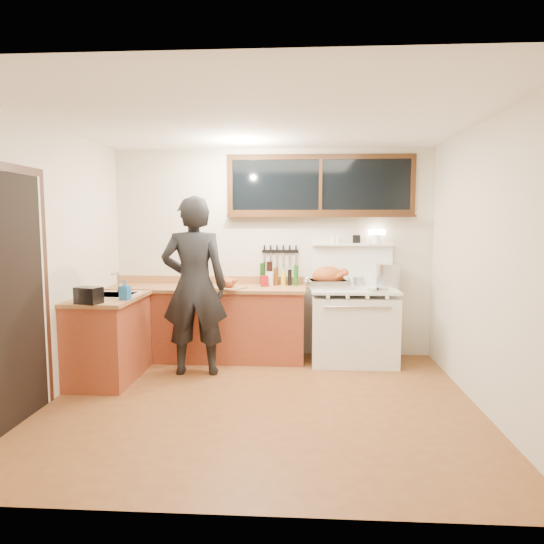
# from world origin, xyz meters

# --- Properties ---
(ground_plane) EXTENTS (4.00, 3.50, 0.02)m
(ground_plane) POSITION_xyz_m (0.00, 0.00, -0.01)
(ground_plane) COLOR brown
(room_shell) EXTENTS (4.10, 3.60, 2.65)m
(room_shell) POSITION_xyz_m (0.00, 0.00, 1.65)
(room_shell) COLOR beige
(room_shell) RESTS_ON ground
(counter_back) EXTENTS (2.44, 0.64, 1.00)m
(counter_back) POSITION_xyz_m (-0.80, 1.45, 0.45)
(counter_back) COLOR maroon
(counter_back) RESTS_ON ground
(counter_left) EXTENTS (0.64, 1.09, 0.90)m
(counter_left) POSITION_xyz_m (-1.70, 0.62, 0.45)
(counter_left) COLOR maroon
(counter_left) RESTS_ON ground
(sink_unit) EXTENTS (0.50, 0.45, 0.37)m
(sink_unit) POSITION_xyz_m (-1.68, 0.70, 0.85)
(sink_unit) COLOR white
(sink_unit) RESTS_ON counter_left
(vintage_stove) EXTENTS (1.02, 0.74, 1.60)m
(vintage_stove) POSITION_xyz_m (1.00, 1.41, 0.47)
(vintage_stove) COLOR white
(vintage_stove) RESTS_ON ground
(back_window) EXTENTS (2.32, 0.13, 0.77)m
(back_window) POSITION_xyz_m (0.60, 1.72, 2.06)
(back_window) COLOR black
(back_window) RESTS_ON room_shell
(left_doorway) EXTENTS (0.02, 1.04, 2.17)m
(left_doorway) POSITION_xyz_m (-1.99, -0.55, 1.09)
(left_doorway) COLOR black
(left_doorway) RESTS_ON ground
(knife_strip) EXTENTS (0.46, 0.03, 0.28)m
(knife_strip) POSITION_xyz_m (0.10, 1.73, 1.31)
(knife_strip) COLOR black
(knife_strip) RESTS_ON room_shell
(man) EXTENTS (0.76, 0.54, 1.98)m
(man) POSITION_xyz_m (-0.81, 0.86, 0.99)
(man) COLOR black
(man) RESTS_ON ground
(soap_bottle) EXTENTS (0.11, 0.11, 0.21)m
(soap_bottle) POSITION_xyz_m (-1.43, 0.42, 1.00)
(soap_bottle) COLOR #2262AE
(soap_bottle) RESTS_ON counter_left
(toaster) EXTENTS (0.27, 0.22, 0.16)m
(toaster) POSITION_xyz_m (-1.70, 0.17, 0.98)
(toaster) COLOR black
(toaster) RESTS_ON counter_left
(cutting_board) EXTENTS (0.48, 0.43, 0.14)m
(cutting_board) POSITION_xyz_m (-0.51, 1.28, 0.95)
(cutting_board) COLOR #9A673D
(cutting_board) RESTS_ON counter_back
(roast_turkey) EXTENTS (0.54, 0.43, 0.26)m
(roast_turkey) POSITION_xyz_m (0.69, 1.43, 1.00)
(roast_turkey) COLOR silver
(roast_turkey) RESTS_ON vintage_stove
(stockpot) EXTENTS (0.38, 0.38, 0.28)m
(stockpot) POSITION_xyz_m (1.43, 1.60, 1.04)
(stockpot) COLOR silver
(stockpot) RESTS_ON vintage_stove
(saucepan) EXTENTS (0.18, 0.28, 0.11)m
(saucepan) POSITION_xyz_m (1.08, 1.70, 0.96)
(saucepan) COLOR silver
(saucepan) RESTS_ON vintage_stove
(pot_lid) EXTENTS (0.25, 0.25, 0.04)m
(pot_lid) POSITION_xyz_m (1.25, 1.21, 0.91)
(pot_lid) COLOR silver
(pot_lid) RESTS_ON vintage_stove
(coffee_tin) EXTENTS (0.09, 0.07, 0.13)m
(coffee_tin) POSITION_xyz_m (-0.08, 1.52, 0.97)
(coffee_tin) COLOR maroon
(coffee_tin) RESTS_ON counter_back
(pitcher) EXTENTS (0.10, 0.10, 0.18)m
(pitcher) POSITION_xyz_m (-0.03, 1.61, 0.99)
(pitcher) COLOR white
(pitcher) RESTS_ON counter_back
(bottle_cluster) EXTENTS (0.48, 0.07, 0.30)m
(bottle_cluster) POSITION_xyz_m (0.06, 1.63, 1.03)
(bottle_cluster) COLOR black
(bottle_cluster) RESTS_ON counter_back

